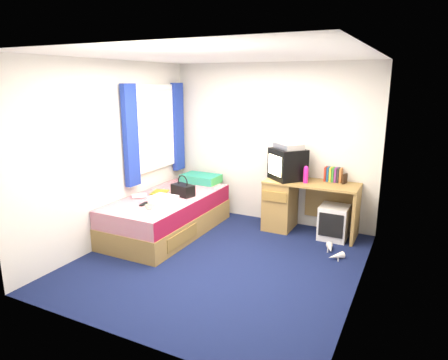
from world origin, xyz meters
The scene contains 20 objects.
ground centered at (0.00, 0.00, 0.00)m, with size 3.40×3.40×0.00m, color #0C1438.
room_shell centered at (0.00, 0.00, 1.45)m, with size 3.40×3.40×3.40m.
bed centered at (-1.10, 0.51, 0.27)m, with size 1.01×2.00×0.54m.
pillow centered at (-1.07, 1.42, 0.60)m, with size 0.59×0.38×0.13m, color #1972A3.
desk centered at (0.45, 1.44, 0.41)m, with size 1.30×0.55×0.75m.
storage_cube centered at (1.08, 1.35, 0.24)m, with size 0.38×0.38×0.47m, color silver.
crt_tv centered at (0.36, 1.44, 0.97)m, with size 0.61×0.61×0.45m.
vcr centered at (0.36, 1.44, 1.23)m, with size 0.40×0.28×0.08m, color silver.
book_row centered at (0.98, 1.60, 0.85)m, with size 0.24×0.13×0.20m.
picture_frame centered at (1.15, 1.55, 0.82)m, with size 0.02×0.12×0.14m, color black.
pink_water_bottle centered at (0.65, 1.35, 0.86)m, with size 0.07×0.07×0.21m, color #D51E8E.
aerosol_can centered at (0.56, 1.49, 0.84)m, with size 0.05×0.05×0.19m, color silver.
handbag centered at (-0.92, 0.65, 0.63)m, with size 0.36×0.26×0.30m.
towel centered at (-0.94, 0.20, 0.59)m, with size 0.32×0.27×0.11m, color white.
magazine centered at (-1.31, 0.62, 0.55)m, with size 0.21×0.28×0.01m, color #F7F41B.
water_bottle centered at (-1.39, 0.26, 0.58)m, with size 0.07×0.07×0.20m, color white.
colour_swatch_fan centered at (-1.04, -0.01, 0.55)m, with size 0.22×0.06×0.01m, color gold.
remote_control centered at (-1.16, 0.05, 0.55)m, with size 0.05×0.16×0.02m, color black.
window_assembly centered at (-1.55, 0.90, 1.42)m, with size 0.11×1.42×1.40m.
white_heels centered at (1.20, 0.79, 0.04)m, with size 0.30×0.45×0.09m.
Camera 1 is at (2.06, -3.98, 2.14)m, focal length 32.00 mm.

